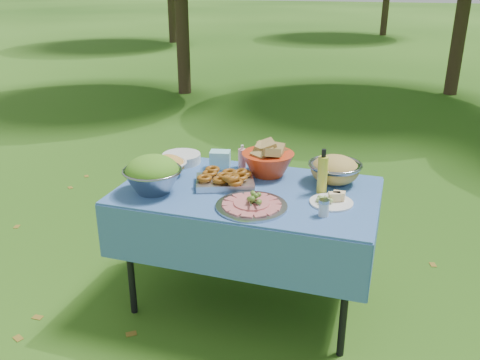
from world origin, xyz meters
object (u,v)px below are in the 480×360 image
object	(u,v)px
picnic_table	(248,247)
pasta_bowl_steel	(335,169)
bread_bowl	(268,158)
salad_bowl	(152,174)
plate_stack	(182,158)
oil_bottle	(323,171)
charcuterie_platter	(252,200)

from	to	relation	value
picnic_table	pasta_bowl_steel	xyz separation A→B (m)	(0.46, 0.25, 0.46)
bread_bowl	pasta_bowl_steel	size ratio (longest dim) A/B	1.04
salad_bowl	plate_stack	xyz separation A→B (m)	(-0.04, 0.49, -0.08)
picnic_table	bread_bowl	bearing A→B (deg)	79.45
salad_bowl	oil_bottle	distance (m)	0.95
oil_bottle	bread_bowl	bearing A→B (deg)	153.31
plate_stack	salad_bowl	bearing A→B (deg)	-84.90
picnic_table	charcuterie_platter	size ratio (longest dim) A/B	3.81
plate_stack	bread_bowl	world-z (taller)	bread_bowl
bread_bowl	picnic_table	bearing A→B (deg)	-100.55
plate_stack	pasta_bowl_steel	bearing A→B (deg)	-2.33
salad_bowl	charcuterie_platter	distance (m)	0.59
picnic_table	plate_stack	world-z (taller)	plate_stack
bread_bowl	plate_stack	bearing A→B (deg)	176.59
bread_bowl	charcuterie_platter	world-z (taller)	bread_bowl
oil_bottle	picnic_table	bearing A→B (deg)	-169.17
plate_stack	picnic_table	bearing A→B (deg)	-28.57
picnic_table	charcuterie_platter	bearing A→B (deg)	-68.73
picnic_table	plate_stack	bearing A→B (deg)	151.43
plate_stack	bread_bowl	bearing A→B (deg)	-3.41
salad_bowl	bread_bowl	bearing A→B (deg)	40.01
charcuterie_platter	oil_bottle	world-z (taller)	oil_bottle
oil_bottle	pasta_bowl_steel	bearing A→B (deg)	75.07
charcuterie_platter	oil_bottle	xyz separation A→B (m)	(0.32, 0.31, 0.09)
bread_bowl	oil_bottle	world-z (taller)	oil_bottle
plate_stack	pasta_bowl_steel	distance (m)	1.00
picnic_table	oil_bottle	size ratio (longest dim) A/B	5.66
salad_bowl	pasta_bowl_steel	size ratio (longest dim) A/B	1.06
plate_stack	pasta_bowl_steel	size ratio (longest dim) A/B	0.81
pasta_bowl_steel	picnic_table	bearing A→B (deg)	-150.86
bread_bowl	oil_bottle	distance (m)	0.41
pasta_bowl_steel	charcuterie_platter	size ratio (longest dim) A/B	0.81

